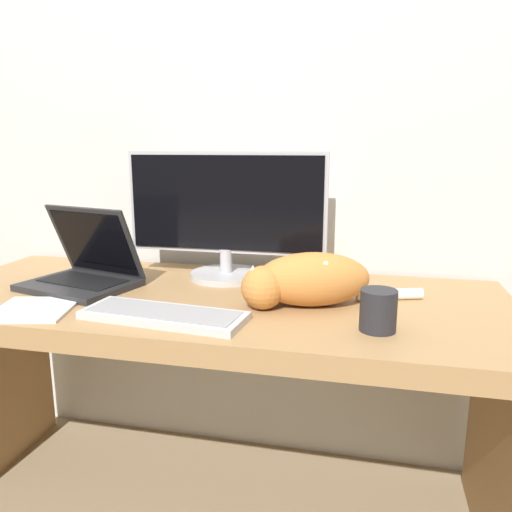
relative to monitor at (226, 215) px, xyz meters
The scene contains 8 objects.
wall_back 0.41m from the monitor, 87.58° to the left, with size 6.40×0.06×2.60m.
desk 0.41m from the monitor, 87.44° to the right, with size 1.75×0.72×0.74m.
monitor is the anchor object (origin of this frame).
laptop 0.48m from the monitor, 153.47° to the right, with size 0.38×0.33×0.25m.
external_keyboard 0.48m from the monitor, 95.30° to the right, with size 0.44×0.19×0.02m.
cat 0.41m from the monitor, 38.26° to the right, with size 0.50×0.27×0.15m.
coffee_mug 0.65m from the monitor, 38.37° to the right, with size 0.09×0.09×0.10m.
paper_notepad 0.64m from the monitor, 132.37° to the right, with size 0.24×0.25×0.01m.
Camera 1 is at (0.46, -1.00, 1.17)m, focal length 35.00 mm.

